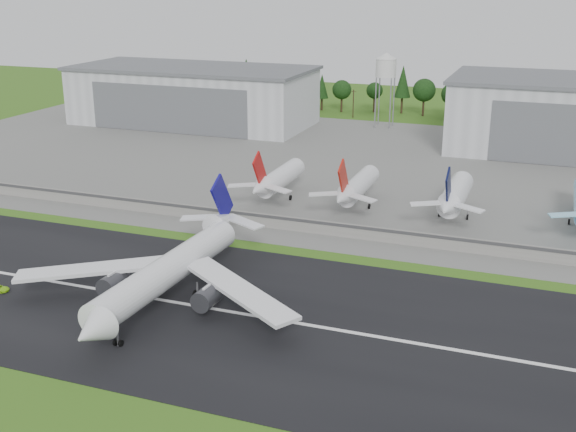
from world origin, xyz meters
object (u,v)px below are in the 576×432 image
at_px(parked_jet_red_a, 276,179).
at_px(parked_jet_navy, 454,196).
at_px(parked_jet_red_b, 355,188).
at_px(main_airliner, 167,279).

xyz_separation_m(parked_jet_red_a, parked_jet_navy, (47.04, 0.04, 0.23)).
height_order(parked_jet_red_a, parked_jet_red_b, parked_jet_red_a).
relative_size(parked_jet_red_a, parked_jet_red_b, 1.00).
xyz_separation_m(main_airliner, parked_jet_navy, (42.59, 67.00, 1.30)).
distance_m(main_airliner, parked_jet_red_a, 67.12).
distance_m(parked_jet_red_a, parked_jet_navy, 47.05).
height_order(parked_jet_red_a, parked_jet_navy, parked_jet_navy).
height_order(main_airliner, parked_jet_red_b, main_airliner).
bearing_deg(main_airliner, parked_jet_red_a, -83.96).
bearing_deg(parked_jet_red_a, parked_jet_navy, 0.05).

